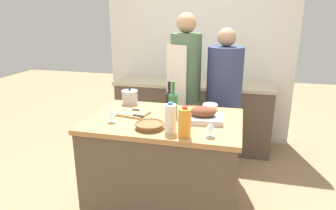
{
  "coord_description": "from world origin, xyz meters",
  "views": [
    {
      "loc": [
        0.59,
        -2.28,
        1.77
      ],
      "look_at": [
        0.0,
        0.13,
        1.0
      ],
      "focal_mm": 32.0,
      "sensor_mm": 36.0,
      "label": 1
    }
  ],
  "objects_px": {
    "wine_glass_left": "(111,112)",
    "juice_jug": "(185,123)",
    "wicker_basket": "(150,125)",
    "milk_jug": "(170,119)",
    "roasting_pan": "(203,116)",
    "stock_pot": "(130,97)",
    "cutting_board": "(130,113)",
    "wine_bottle_green": "(173,103)",
    "condiment_bottle_tall": "(216,79)",
    "person_cook_guest": "(223,98)",
    "mixing_bowl": "(210,107)",
    "wine_glass_right": "(210,126)",
    "person_cook_aproned": "(185,88)",
    "knife_paring": "(131,109)",
    "condiment_bottle_extra": "(189,76)",
    "condiment_bottle_short": "(180,74)",
    "wine_bottle_dark": "(169,101)",
    "knife_chef": "(131,115)"
  },
  "relations": [
    {
      "from": "cutting_board",
      "to": "condiment_bottle_tall",
      "type": "height_order",
      "value": "condiment_bottle_tall"
    },
    {
      "from": "mixing_bowl",
      "to": "person_cook_guest",
      "type": "xyz_separation_m",
      "value": [
        0.09,
        0.54,
        -0.06
      ]
    },
    {
      "from": "condiment_bottle_extra",
      "to": "person_cook_guest",
      "type": "relative_size",
      "value": 0.08
    },
    {
      "from": "mixing_bowl",
      "to": "condiment_bottle_short",
      "type": "bearing_deg",
      "value": 112.06
    },
    {
      "from": "stock_pot",
      "to": "wine_bottle_dark",
      "type": "relative_size",
      "value": 0.55
    },
    {
      "from": "wine_glass_left",
      "to": "juice_jug",
      "type": "bearing_deg",
      "value": -13.83
    },
    {
      "from": "stock_pot",
      "to": "condiment_bottle_extra",
      "type": "distance_m",
      "value": 1.38
    },
    {
      "from": "milk_jug",
      "to": "person_cook_guest",
      "type": "distance_m",
      "value": 1.2
    },
    {
      "from": "juice_jug",
      "to": "person_cook_guest",
      "type": "relative_size",
      "value": 0.14
    },
    {
      "from": "person_cook_aproned",
      "to": "person_cook_guest",
      "type": "height_order",
      "value": "person_cook_aproned"
    },
    {
      "from": "juice_jug",
      "to": "wine_bottle_green",
      "type": "height_order",
      "value": "wine_bottle_green"
    },
    {
      "from": "juice_jug",
      "to": "condiment_bottle_short",
      "type": "xyz_separation_m",
      "value": [
        -0.44,
        2.03,
        -0.07
      ]
    },
    {
      "from": "cutting_board",
      "to": "wine_bottle_green",
      "type": "bearing_deg",
      "value": 1.43
    },
    {
      "from": "knife_paring",
      "to": "condiment_bottle_tall",
      "type": "relative_size",
      "value": 1.13
    },
    {
      "from": "wicker_basket",
      "to": "person_cook_guest",
      "type": "bearing_deg",
      "value": 66.15
    },
    {
      "from": "wicker_basket",
      "to": "person_cook_aproned",
      "type": "distance_m",
      "value": 1.06
    },
    {
      "from": "stock_pot",
      "to": "wine_bottle_dark",
      "type": "xyz_separation_m",
      "value": [
        0.44,
        -0.19,
        0.05
      ]
    },
    {
      "from": "knife_paring",
      "to": "person_cook_aproned",
      "type": "relative_size",
      "value": 0.1
    },
    {
      "from": "cutting_board",
      "to": "wine_glass_right",
      "type": "distance_m",
      "value": 0.81
    },
    {
      "from": "wine_glass_left",
      "to": "milk_jug",
      "type": "bearing_deg",
      "value": -10.93
    },
    {
      "from": "condiment_bottle_short",
      "to": "cutting_board",
      "type": "bearing_deg",
      "value": -93.76
    },
    {
      "from": "wine_bottle_dark",
      "to": "wine_glass_right",
      "type": "relative_size",
      "value": 2.51
    },
    {
      "from": "person_cook_guest",
      "to": "person_cook_aproned",
      "type": "bearing_deg",
      "value": -171.2
    },
    {
      "from": "milk_jug",
      "to": "wine_glass_left",
      "type": "xyz_separation_m",
      "value": [
        -0.51,
        0.1,
        -0.03
      ]
    },
    {
      "from": "milk_jug",
      "to": "wine_bottle_green",
      "type": "xyz_separation_m",
      "value": [
        -0.06,
        0.34,
        0.01
      ]
    },
    {
      "from": "mixing_bowl",
      "to": "knife_paring",
      "type": "relative_size",
      "value": 0.81
    },
    {
      "from": "cutting_board",
      "to": "person_cook_aproned",
      "type": "distance_m",
      "value": 0.85
    },
    {
      "from": "knife_paring",
      "to": "condiment_bottle_tall",
      "type": "bearing_deg",
      "value": 65.76
    },
    {
      "from": "wine_glass_right",
      "to": "wine_bottle_green",
      "type": "bearing_deg",
      "value": 135.18
    },
    {
      "from": "condiment_bottle_tall",
      "to": "cutting_board",
      "type": "bearing_deg",
      "value": -112.79
    },
    {
      "from": "condiment_bottle_extra",
      "to": "person_cook_guest",
      "type": "bearing_deg",
      "value": -57.03
    },
    {
      "from": "cutting_board",
      "to": "knife_chef",
      "type": "height_order",
      "value": "knife_chef"
    },
    {
      "from": "roasting_pan",
      "to": "condiment_bottle_short",
      "type": "bearing_deg",
      "value": 107.51
    },
    {
      "from": "roasting_pan",
      "to": "mixing_bowl",
      "type": "relative_size",
      "value": 2.45
    },
    {
      "from": "roasting_pan",
      "to": "stock_pot",
      "type": "distance_m",
      "value": 0.81
    },
    {
      "from": "wine_bottle_dark",
      "to": "juice_jug",
      "type": "bearing_deg",
      "value": -64.71
    },
    {
      "from": "juice_jug",
      "to": "condiment_bottle_extra",
      "type": "distance_m",
      "value": 2.03
    },
    {
      "from": "stock_pot",
      "to": "wine_glass_right",
      "type": "xyz_separation_m",
      "value": [
        0.84,
        -0.63,
        0.01
      ]
    },
    {
      "from": "stock_pot",
      "to": "knife_paring",
      "type": "relative_size",
      "value": 0.91
    },
    {
      "from": "wicker_basket",
      "to": "milk_jug",
      "type": "distance_m",
      "value": 0.2
    },
    {
      "from": "roasting_pan",
      "to": "cutting_board",
      "type": "bearing_deg",
      "value": 177.65
    },
    {
      "from": "roasting_pan",
      "to": "person_cook_guest",
      "type": "relative_size",
      "value": 0.21
    },
    {
      "from": "wine_glass_left",
      "to": "person_cook_guest",
      "type": "distance_m",
      "value": 1.34
    },
    {
      "from": "milk_jug",
      "to": "wine_glass_left",
      "type": "relative_size",
      "value": 1.98
    },
    {
      "from": "stock_pot",
      "to": "person_cook_aproned",
      "type": "height_order",
      "value": "person_cook_aproned"
    },
    {
      "from": "knife_chef",
      "to": "condiment_bottle_tall",
      "type": "height_order",
      "value": "condiment_bottle_tall"
    },
    {
      "from": "milk_jug",
      "to": "person_cook_aproned",
      "type": "relative_size",
      "value": 0.13
    },
    {
      "from": "milk_jug",
      "to": "person_cook_guest",
      "type": "height_order",
      "value": "person_cook_guest"
    },
    {
      "from": "cutting_board",
      "to": "wine_glass_right",
      "type": "relative_size",
      "value": 2.95
    },
    {
      "from": "stock_pot",
      "to": "wine_bottle_dark",
      "type": "distance_m",
      "value": 0.48
    }
  ]
}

